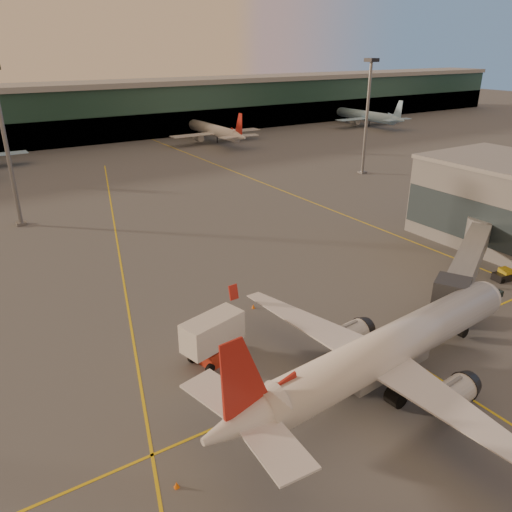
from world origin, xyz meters
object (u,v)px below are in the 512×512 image
catering_truck (213,336)px  gpu_cart (452,318)px  main_airplane (383,353)px  pushback_tug (505,275)px

catering_truck → gpu_cart: size_ratio=2.72×
gpu_cart → main_airplane: bearing=175.0°
main_airplane → catering_truck: bearing=127.8°
catering_truck → gpu_cart: catering_truck is taller
catering_truck → pushback_tug: (40.46, -4.44, -2.05)m
catering_truck → gpu_cart: (25.47, -7.83, -2.09)m
main_airplane → gpu_cart: main_airplane is taller
main_airplane → pushback_tug: bearing=8.6°
main_airplane → pushback_tug: size_ratio=11.10×
pushback_tug → gpu_cart: bearing=-158.3°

